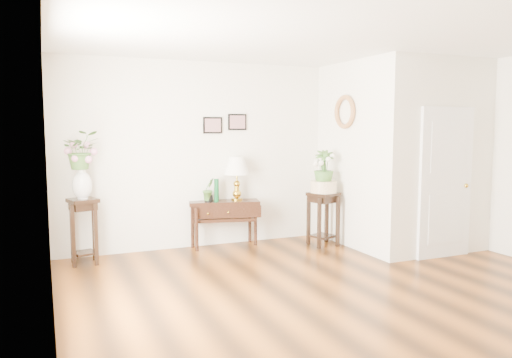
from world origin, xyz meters
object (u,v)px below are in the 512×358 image
table_lamp (237,177)px  plant_stand_b (323,219)px  plant_stand_a (84,231)px  console_table (224,224)px

table_lamp → plant_stand_b: (1.22, -0.52, -0.64)m
table_lamp → plant_stand_a: size_ratio=0.77×
plant_stand_a → plant_stand_b: 3.49m
table_lamp → plant_stand_b: table_lamp is taller
plant_stand_b → table_lamp: bearing=156.8°
console_table → plant_stand_a: size_ratio=1.20×
console_table → table_lamp: 0.73m
plant_stand_a → plant_stand_b: plant_stand_a is taller
plant_stand_a → table_lamp: bearing=4.5°
console_table → plant_stand_a: plant_stand_a is taller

